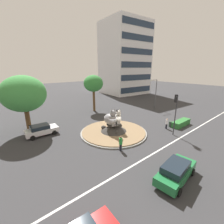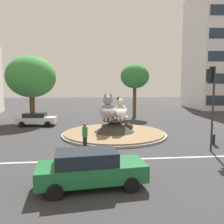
# 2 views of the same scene
# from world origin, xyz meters

# --- Properties ---
(ground_plane) EXTENTS (160.00, 160.00, 0.00)m
(ground_plane) POSITION_xyz_m (0.00, 0.00, 0.00)
(ground_plane) COLOR #333335
(lane_centreline) EXTENTS (112.00, 0.20, 0.01)m
(lane_centreline) POSITION_xyz_m (0.00, -7.07, 0.00)
(lane_centreline) COLOR silver
(lane_centreline) RESTS_ON ground
(roundabout_island) EXTENTS (9.55, 9.55, 1.43)m
(roundabout_island) POSITION_xyz_m (0.01, 0.01, 0.43)
(roundabout_island) COLOR gray
(roundabout_island) RESTS_ON ground
(cat_statue_grey) EXTENTS (1.50, 2.43, 2.46)m
(cat_statue_grey) POSITION_xyz_m (-0.61, -0.08, 2.32)
(cat_statue_grey) COLOR gray
(cat_statue_grey) RESTS_ON roundabout_island
(cat_statue_white) EXTENTS (1.63, 2.14, 2.15)m
(cat_statue_white) POSITION_xyz_m (0.61, 0.02, 2.21)
(cat_statue_white) COLOR silver
(cat_statue_white) RESTS_ON roundabout_island
(traffic_light_mast) EXTENTS (0.71, 0.62, 5.73)m
(traffic_light_mast) POSITION_xyz_m (5.95, -5.82, 4.17)
(traffic_light_mast) COLOR #2D2D33
(traffic_light_mast) RESTS_ON ground
(office_tower) EXTENTS (15.15, 14.46, 24.08)m
(office_tower) POSITION_xyz_m (26.37, 25.19, 12.04)
(office_tower) COLOR silver
(office_tower) RESTS_ON ground
(clipped_hedge_strip) EXTENTS (4.03, 1.20, 0.90)m
(clipped_hedge_strip) POSITION_xyz_m (10.27, -4.92, 0.45)
(clipped_hedge_strip) COLOR #2D7033
(clipped_hedge_strip) RESTS_ON ground
(broadleaf_tree_behind_island) EXTENTS (4.05, 4.05, 7.69)m
(broadleaf_tree_behind_island) POSITION_xyz_m (4.22, 11.51, 5.90)
(broadleaf_tree_behind_island) COLOR brown
(broadleaf_tree_behind_island) RESTS_ON ground
(second_tree_near_tower) EXTENTS (5.93, 5.93, 8.19)m
(second_tree_near_tower) POSITION_xyz_m (-9.32, 8.31, 5.64)
(second_tree_near_tower) COLOR brown
(second_tree_near_tower) RESTS_ON ground
(streetlight_arm) EXTENTS (1.82, 0.58, 6.62)m
(streetlight_arm) POSITION_xyz_m (15.91, 4.28, 3.85)
(streetlight_arm) COLOR #4C4C51
(streetlight_arm) RESTS_ON ground
(pedestrian_green_shirt) EXTENTS (0.39, 0.39, 1.79)m
(pedestrian_green_shirt) POSITION_xyz_m (-2.58, -4.26, 0.94)
(pedestrian_green_shirt) COLOR black
(pedestrian_green_shirt) RESTS_ON ground
(pedestrian_white_shirt) EXTENTS (0.34, 0.34, 1.66)m
(pedestrian_white_shirt) POSITION_xyz_m (7.27, -4.08, 0.88)
(pedestrian_white_shirt) COLOR black
(pedestrian_white_shirt) RESTS_ON ground
(sedan_on_far_lane) EXTENTS (4.84, 2.39, 1.63)m
(sedan_on_far_lane) POSITION_xyz_m (-2.20, -10.64, 0.85)
(sedan_on_far_lane) COLOR #1E6B38
(sedan_on_far_lane) RESTS_ON ground
(hatchback_near_shophouse) EXTENTS (4.30, 2.24, 1.51)m
(hatchback_near_shophouse) POSITION_xyz_m (-8.29, 5.84, 0.80)
(hatchback_near_shophouse) COLOR silver
(hatchback_near_shophouse) RESTS_ON ground
(litter_bin) EXTENTS (0.56, 0.56, 0.90)m
(litter_bin) POSITION_xyz_m (8.52, -4.08, 0.45)
(litter_bin) COLOR #2D4233
(litter_bin) RESTS_ON ground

